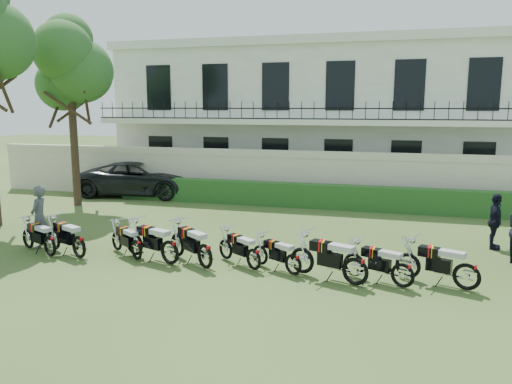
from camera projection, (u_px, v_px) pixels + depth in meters
ground at (244, 255)px, 14.28m from camera, size 100.00×100.00×0.00m
perimeter_wall at (298, 177)px, 21.67m from camera, size 30.00×0.35×2.30m
hedge at (318, 196)px, 20.76m from camera, size 18.00×0.60×1.00m
building at (319, 115)px, 26.89m from camera, size 20.40×9.60×7.40m
tree_west_near at (70, 64)px, 20.40m from camera, size 3.40×3.20×7.90m
motorcycle_0 at (50, 241)px, 13.97m from camera, size 1.74×0.89×1.01m
motorcycle_1 at (79, 242)px, 13.79m from camera, size 1.85×0.96×1.08m
motorcycle_2 at (136, 245)px, 13.66m from camera, size 1.52×1.05×0.96m
motorcycle_3 at (170, 247)px, 13.24m from camera, size 1.97×0.91×1.13m
motorcycle_4 at (205, 250)px, 12.89m from camera, size 1.74×1.29×1.13m
motorcycle_5 at (254, 254)px, 12.81m from camera, size 1.51×1.07×0.97m
motorcycle_6 at (293, 259)px, 12.44m from camera, size 1.52×0.90×0.92m
motorcycle_7 at (356, 265)px, 11.69m from camera, size 2.03×0.93×1.16m
motorcycle_8 at (403, 269)px, 11.56m from camera, size 1.73×0.87×1.01m
motorcycle_9 at (467, 270)px, 11.38m from camera, size 1.91×0.89×1.09m
suv at (140, 179)px, 23.62m from camera, size 6.10×3.41×1.61m
inspector at (39, 217)px, 14.91m from camera, size 0.59×0.76×1.86m
officer_5 at (495, 221)px, 14.73m from camera, size 0.57×1.03×1.67m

